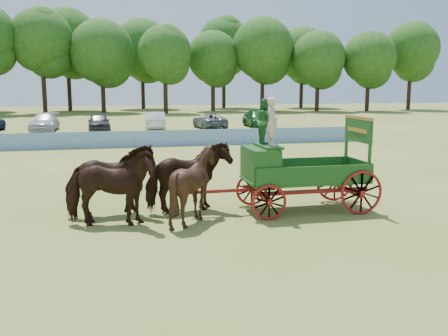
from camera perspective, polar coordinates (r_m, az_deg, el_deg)
ground at (r=16.16m, az=10.31°, el=-5.01°), size 160.00×160.00×0.00m
horse_lead_left at (r=14.50m, az=-12.88°, el=-2.25°), size 2.80×1.63×2.23m
horse_lead_right at (r=15.58m, az=-12.89°, el=-1.44°), size 2.75×1.45×2.23m
horse_wheel_left at (r=14.68m, az=-3.48°, el=-1.87°), size 2.32×2.14×2.24m
horse_wheel_right at (r=15.75m, az=-4.13°, el=-1.10°), size 2.84×1.74×2.23m
farm_dray at (r=15.88m, az=6.84°, el=0.61°), size 6.00×2.00×3.63m
sponsor_banner at (r=32.97m, az=-3.60°, el=3.49°), size 26.00×0.08×1.05m
parked_cars at (r=44.91m, az=-15.50°, el=5.08°), size 35.48×6.59×1.58m
treeline at (r=75.32m, az=-12.53°, el=13.33°), size 91.05×22.84×15.92m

